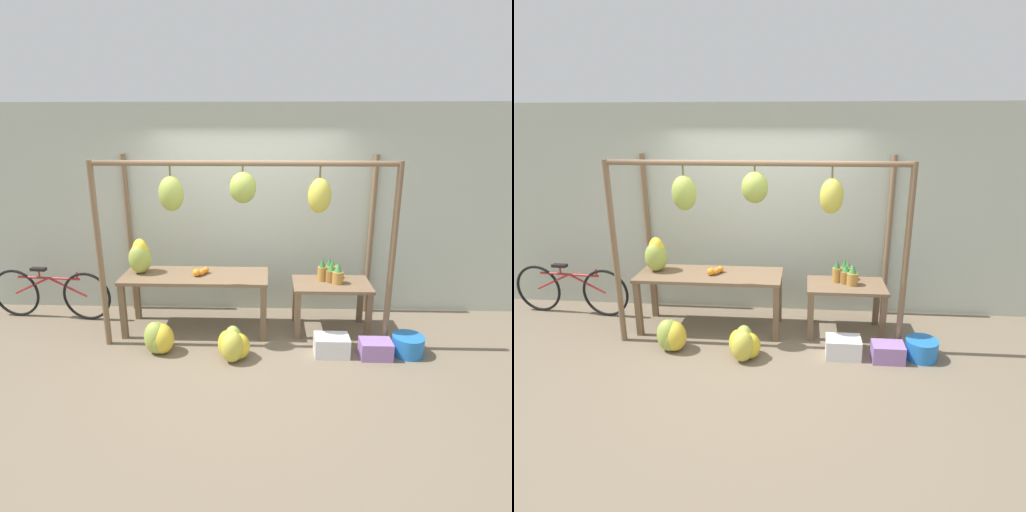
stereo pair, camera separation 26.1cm
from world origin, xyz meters
TOP-DOWN VIEW (x-y plane):
  - ground_plane at (0.00, 0.00)m, footprint 20.00×20.00m
  - shop_wall_back at (0.00, 1.42)m, footprint 8.00×0.08m
  - stall_awning at (-0.02, 0.44)m, footprint 3.34×1.22m
  - display_table_main at (-0.64, 0.70)m, footprint 1.80×0.66m
  - display_table_side at (1.06, 0.73)m, footprint 0.96×0.60m
  - banana_pile_on_table at (-1.33, 0.76)m, footprint 0.36×0.38m
  - orange_pile at (-0.57, 0.69)m, footprint 0.19×0.21m
  - pineapple_cluster at (1.06, 0.83)m, footprint 0.31×0.35m
  - banana_pile_ground_left at (-0.98, 0.09)m, footprint 0.43×0.38m
  - banana_pile_ground_right at (-0.12, -0.03)m, footprint 0.41×0.44m
  - fruit_crate_white at (1.00, 0.10)m, footprint 0.39×0.27m
  - blue_bucket at (1.87, 0.14)m, footprint 0.36×0.36m
  - parked_bicycle at (-2.65, 0.96)m, footprint 1.68×0.18m
  - fruit_crate_purple at (1.49, 0.05)m, footprint 0.35×0.24m

SIDE VIEW (x-z plane):
  - ground_plane at x=0.00m, z-range 0.00..0.00m
  - fruit_crate_purple at x=1.49m, z-range 0.00..0.21m
  - blue_bucket at x=1.87m, z-range 0.00..0.23m
  - fruit_crate_white at x=1.00m, z-range 0.00..0.23m
  - banana_pile_ground_right at x=-0.12m, z-range -0.01..0.36m
  - banana_pile_ground_left at x=-0.98m, z-range -0.02..0.37m
  - parked_bicycle at x=-2.65m, z-range 0.00..0.71m
  - display_table_side at x=1.06m, z-range 0.19..0.83m
  - display_table_main at x=-0.64m, z-range 0.27..1.01m
  - pineapple_cluster at x=1.06m, z-range 0.60..0.90m
  - orange_pile at x=-0.57m, z-range 0.73..0.83m
  - banana_pile_on_table at x=-1.33m, z-range 0.73..1.16m
  - shop_wall_back at x=0.00m, z-range 0.00..2.80m
  - stall_awning at x=-0.02m, z-range 0.53..2.70m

